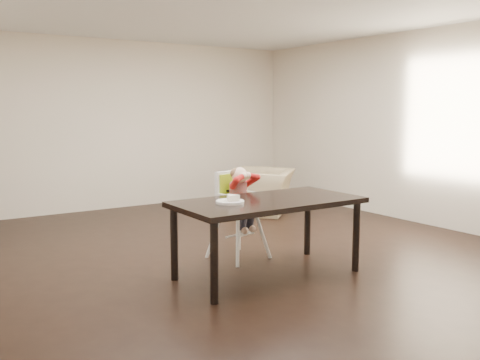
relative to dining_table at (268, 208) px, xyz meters
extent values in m
plane|color=black|center=(0.23, 0.74, -0.67)|extent=(7.00, 7.00, 0.00)
cube|color=beige|center=(0.23, 4.24, 0.68)|extent=(6.00, 0.02, 2.70)
cube|color=beige|center=(3.23, 0.74, 0.68)|extent=(0.02, 7.00, 2.70)
cube|color=white|center=(0.23, 0.74, 2.03)|extent=(6.00, 7.00, 0.02)
cube|color=black|center=(0.00, 0.00, 0.05)|extent=(1.80, 0.90, 0.05)
cylinder|color=black|center=(-0.82, -0.37, -0.32)|extent=(0.07, 0.07, 0.70)
cylinder|color=black|center=(0.82, -0.37, -0.32)|extent=(0.07, 0.07, 0.70)
cylinder|color=black|center=(-0.82, 0.37, -0.32)|extent=(0.07, 0.07, 0.70)
cylinder|color=black|center=(0.82, 0.37, -0.32)|extent=(0.07, 0.07, 0.70)
cylinder|color=white|center=(-0.05, 0.45, -0.41)|extent=(0.04, 0.04, 0.53)
cylinder|color=white|center=(0.32, 0.52, -0.41)|extent=(0.04, 0.04, 0.53)
cylinder|color=white|center=(-0.12, 0.82, -0.41)|extent=(0.04, 0.04, 0.53)
cylinder|color=white|center=(0.25, 0.89, -0.41)|extent=(0.04, 0.04, 0.53)
cube|color=white|center=(0.10, 0.67, -0.14)|extent=(0.43, 0.40, 0.05)
cube|color=#A8D61B|center=(0.10, 0.67, -0.11)|extent=(0.35, 0.33, 0.03)
cube|color=white|center=(0.07, 0.81, 0.07)|extent=(0.38, 0.11, 0.40)
cube|color=#A8D61B|center=(0.08, 0.78, 0.06)|extent=(0.32, 0.08, 0.36)
cube|color=black|center=(0.03, 0.70, 0.06)|extent=(0.06, 0.17, 0.02)
cube|color=black|center=(0.15, 0.73, 0.06)|extent=(0.06, 0.17, 0.02)
cylinder|color=red|center=(0.10, 0.67, 0.03)|extent=(0.25, 0.25, 0.25)
sphere|color=beige|center=(0.10, 0.65, 0.24)|extent=(0.20, 0.20, 0.17)
ellipsoid|color=brown|center=(0.10, 0.67, 0.26)|extent=(0.20, 0.19, 0.13)
sphere|color=beige|center=(0.09, 0.56, 0.24)|extent=(0.09, 0.09, 0.08)
sphere|color=beige|center=(0.15, 0.57, 0.24)|extent=(0.09, 0.09, 0.08)
cylinder|color=white|center=(-0.41, 0.03, 0.09)|extent=(0.35, 0.35, 0.02)
torus|color=white|center=(-0.41, 0.03, 0.10)|extent=(0.35, 0.35, 0.01)
imported|color=tan|center=(1.81, 2.60, -0.22)|extent=(1.21, 1.19, 0.90)
camera|label=1|loc=(-3.00, -4.06, 0.95)|focal=40.00mm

